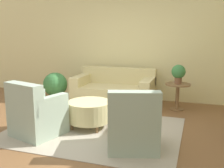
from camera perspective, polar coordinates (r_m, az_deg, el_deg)
ground_plane at (r=4.77m, az=-3.84°, el=-9.99°), size 16.00×16.00×0.00m
wall_back at (r=6.88m, az=4.07°, el=8.48°), size 8.96×0.12×2.80m
rug at (r=4.77m, az=-3.84°, el=-9.93°), size 3.01×2.29×0.01m
couch at (r=6.43m, az=0.48°, el=-1.49°), size 1.93×0.97×0.85m
armchair_left at (r=4.59m, az=-16.25°, el=-6.41°), size 0.91×0.91×0.93m
armchair_right at (r=3.93m, az=4.63°, el=-9.01°), size 0.91×0.91×0.93m
ottoman_table at (r=4.83m, az=-4.95°, el=-5.90°), size 0.80×0.80×0.48m
side_table at (r=6.02m, az=14.07°, el=-1.68°), size 0.55×0.55×0.60m
potted_plant_on_side_table at (r=5.94m, az=14.27°, el=2.42°), size 0.31×0.31×0.42m
potted_plant_floor at (r=6.64m, az=-12.23°, el=-0.34°), size 0.59×0.59×0.75m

